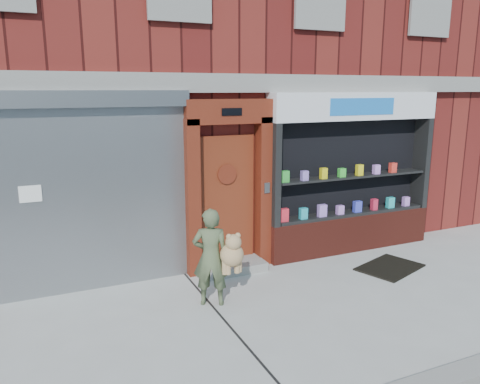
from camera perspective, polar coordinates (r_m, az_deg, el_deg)
ground at (r=7.13m, az=10.41°, el=-13.18°), size 80.00×80.00×0.00m
curb at (r=5.70m, az=23.53°, el=-20.43°), size 60.00×0.30×0.12m
building at (r=11.88m, az=-6.03°, el=16.93°), size 12.00×8.16×8.00m
shutter_bay at (r=7.34m, az=-18.05°, el=1.32°), size 3.10×0.30×3.04m
red_door_bay at (r=7.87m, az=-1.39°, el=0.72°), size 1.52×0.58×2.90m
pharmacy_bay at (r=9.09m, az=13.41°, el=1.42°), size 3.50×0.41×3.00m
woman at (r=6.73m, az=-3.10°, el=-7.83°), size 0.75×0.56×1.43m
doormat at (r=8.67m, az=17.79°, el=-8.73°), size 1.30×1.10×0.03m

